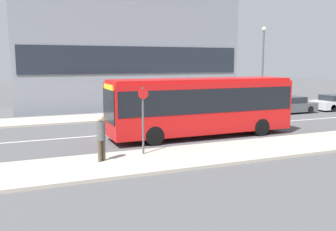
{
  "coord_description": "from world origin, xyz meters",
  "views": [
    {
      "loc": [
        -7.13,
        -20.27,
        4.09
      ],
      "look_at": [
        0.54,
        -2.06,
        1.22
      ],
      "focal_mm": 40.0,
      "sensor_mm": 36.0,
      "label": 1
    }
  ],
  "objects_px": {
    "bus_stop_sign": "(143,116)",
    "street_lamp": "(263,59)",
    "parked_car_0": "(290,105)",
    "city_bus": "(201,103)",
    "pedestrian_near_stop": "(101,135)"
  },
  "relations": [
    {
      "from": "city_bus",
      "to": "parked_car_0",
      "type": "bearing_deg",
      "value": 30.67
    },
    {
      "from": "pedestrian_near_stop",
      "to": "bus_stop_sign",
      "type": "xyz_separation_m",
      "value": [
        1.92,
        0.46,
        0.61
      ]
    },
    {
      "from": "parked_car_0",
      "to": "pedestrian_near_stop",
      "type": "distance_m",
      "value": 19.5
    },
    {
      "from": "parked_car_0",
      "to": "pedestrian_near_stop",
      "type": "xyz_separation_m",
      "value": [
        -17.25,
        -9.07,
        0.56
      ]
    },
    {
      "from": "parked_car_0",
      "to": "street_lamp",
      "type": "distance_m",
      "value": 4.38
    },
    {
      "from": "bus_stop_sign",
      "to": "street_lamp",
      "type": "xyz_separation_m",
      "value": [
        14.19,
        10.77,
        2.46
      ]
    },
    {
      "from": "parked_car_0",
      "to": "bus_stop_sign",
      "type": "xyz_separation_m",
      "value": [
        -15.33,
        -8.61,
        1.17
      ]
    },
    {
      "from": "parked_car_0",
      "to": "street_lamp",
      "type": "height_order",
      "value": "street_lamp"
    },
    {
      "from": "pedestrian_near_stop",
      "to": "city_bus",
      "type": "bearing_deg",
      "value": 0.35
    },
    {
      "from": "pedestrian_near_stop",
      "to": "street_lamp",
      "type": "bearing_deg",
      "value": 6.46
    },
    {
      "from": "bus_stop_sign",
      "to": "parked_car_0",
      "type": "bearing_deg",
      "value": 29.33
    },
    {
      "from": "city_bus",
      "to": "pedestrian_near_stop",
      "type": "relative_size",
      "value": 5.56
    },
    {
      "from": "parked_car_0",
      "to": "bus_stop_sign",
      "type": "relative_size",
      "value": 1.41
    },
    {
      "from": "city_bus",
      "to": "parked_car_0",
      "type": "relative_size",
      "value": 2.54
    },
    {
      "from": "parked_car_0",
      "to": "city_bus",
      "type": "bearing_deg",
      "value": -152.85
    }
  ]
}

